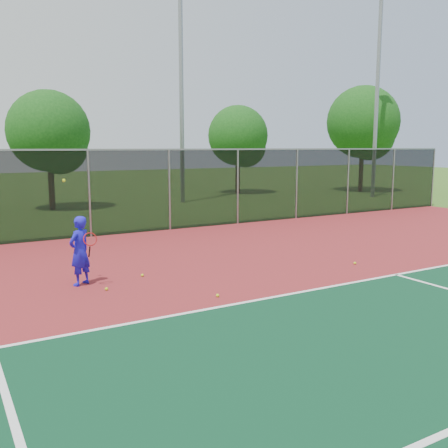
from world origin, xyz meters
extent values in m
cube|color=maroon|center=(0.00, 2.00, 0.01)|extent=(30.00, 20.00, 0.02)
cube|color=white|center=(2.00, 3.00, 0.03)|extent=(22.00, 0.10, 0.00)
cube|color=black|center=(0.00, 12.00, 1.52)|extent=(30.00, 0.04, 3.00)
cube|color=gray|center=(0.00, 12.00, 3.02)|extent=(30.00, 0.06, 0.06)
imported|color=#1D17DA|center=(-4.87, 5.98, 0.81)|extent=(0.69, 0.63, 1.57)
cylinder|color=black|center=(-4.72, 5.73, 0.81)|extent=(0.03, 0.15, 0.27)
torus|color=#A51414|center=(-4.72, 5.63, 1.11)|extent=(0.30, 0.13, 0.29)
sphere|color=#CBE61A|center=(-5.12, 6.08, 2.39)|extent=(0.07, 0.07, 0.07)
sphere|color=#CBE61A|center=(-2.65, 3.61, 0.06)|extent=(0.07, 0.07, 0.07)
sphere|color=#CBE61A|center=(-4.51, 5.25, 0.06)|extent=(0.07, 0.07, 0.07)
sphere|color=#CBE61A|center=(-3.41, 5.96, 0.06)|extent=(0.07, 0.07, 0.07)
sphere|color=#CBE61A|center=(1.94, 4.32, 0.06)|extent=(0.07, 0.07, 0.07)
cylinder|color=gray|center=(4.51, 20.39, 6.07)|extent=(0.24, 0.24, 12.14)
cylinder|color=gray|center=(16.12, 17.17, 6.07)|extent=(0.24, 0.24, 12.14)
cylinder|color=#332412|center=(-2.54, 20.77, 1.13)|extent=(0.30, 0.30, 2.26)
sphere|color=#134512|center=(-2.54, 20.77, 3.88)|extent=(4.01, 4.01, 4.01)
sphere|color=#134512|center=(-2.14, 20.47, 3.13)|extent=(2.76, 2.76, 2.76)
cylinder|color=#332412|center=(10.12, 23.56, 1.12)|extent=(0.30, 0.30, 2.24)
sphere|color=#134512|center=(10.12, 23.56, 3.86)|extent=(3.99, 3.99, 3.99)
sphere|color=#134512|center=(10.52, 23.26, 3.12)|extent=(2.74, 2.74, 2.74)
cylinder|color=#332412|center=(18.40, 20.47, 1.40)|extent=(0.30, 0.30, 2.80)
sphere|color=#134512|center=(18.40, 20.47, 4.82)|extent=(4.97, 4.97, 4.97)
sphere|color=#134512|center=(18.80, 20.17, 3.88)|extent=(3.42, 3.42, 3.42)
camera|label=1|loc=(-7.56, -5.12, 3.11)|focal=40.00mm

